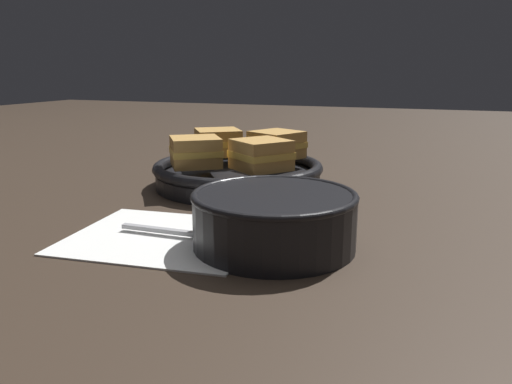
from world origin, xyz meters
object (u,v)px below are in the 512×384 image
(sandwich_near_left, at_px, (277,145))
(skillet, at_px, (238,174))
(sandwich_far_right, at_px, (261,155))
(sandwich_near_right, at_px, (218,142))
(sandwich_far_left, at_px, (195,152))
(soup_bowl, at_px, (274,216))
(spoon, at_px, (199,235))

(sandwich_near_left, bearing_deg, skillet, -129.49)
(skillet, relative_size, sandwich_far_right, 2.64)
(skillet, height_order, sandwich_near_right, sandwich_near_right)
(sandwich_far_left, relative_size, sandwich_far_right, 1.00)
(sandwich_near_left, relative_size, sandwich_near_right, 0.96)
(sandwich_near_left, bearing_deg, sandwich_far_right, -84.49)
(sandwich_near_left, distance_m, sandwich_near_right, 0.11)
(soup_bowl, relative_size, sandwich_far_left, 1.71)
(skillet, bearing_deg, sandwich_near_left, 50.51)
(sandwich_near_left, bearing_deg, sandwich_near_right, -174.49)
(soup_bowl, bearing_deg, sandwich_near_left, 107.86)
(soup_bowl, distance_m, sandwich_far_left, 0.28)
(spoon, xyz_separation_m, skillet, (-0.06, 0.27, 0.01))
(skillet, bearing_deg, spoon, -76.69)
(sandwich_near_right, height_order, sandwich_far_right, same)
(sandwich_far_left, bearing_deg, sandwich_near_left, 50.51)
(sandwich_far_left, distance_m, sandwich_far_right, 0.11)
(soup_bowl, bearing_deg, sandwich_far_left, 134.88)
(spoon, distance_m, skillet, 0.28)
(soup_bowl, height_order, spoon, soup_bowl)
(sandwich_near_left, relative_size, sandwich_far_right, 0.96)
(soup_bowl, height_order, sandwich_near_left, sandwich_near_left)
(soup_bowl, height_order, sandwich_near_right, sandwich_near_right)
(skillet, distance_m, sandwich_far_left, 0.09)
(sandwich_far_left, bearing_deg, sandwich_near_right, 95.51)
(sandwich_near_left, height_order, sandwich_far_left, same)
(soup_bowl, distance_m, sandwich_near_right, 0.37)
(soup_bowl, relative_size, sandwich_near_left, 1.77)
(spoon, bearing_deg, sandwich_far_left, 116.99)
(spoon, height_order, skillet, skillet)
(spoon, distance_m, sandwich_near_right, 0.35)
(sandwich_near_left, xyz_separation_m, sandwich_far_left, (-0.10, -0.12, 0.00))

